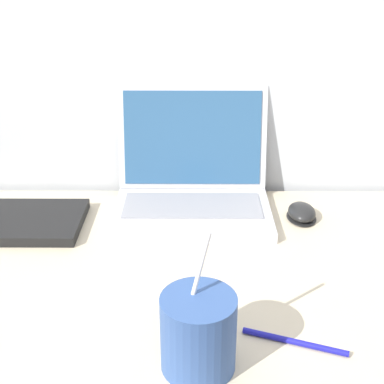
{
  "coord_description": "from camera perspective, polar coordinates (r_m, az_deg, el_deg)",
  "views": [
    {
      "loc": [
        0.1,
        -0.42,
        1.25
      ],
      "look_at": [
        0.1,
        0.51,
        0.81
      ],
      "focal_mm": 50.0,
      "sensor_mm": 36.0,
      "label": 1
    }
  ],
  "objects": [
    {
      "name": "pen",
      "position": [
        0.81,
        10.88,
        -15.42
      ],
      "size": [
        0.15,
        0.06,
        0.01
      ],
      "color": "#191999",
      "rests_on": "desk"
    },
    {
      "name": "drink_cup",
      "position": [
        0.73,
        0.68,
        -14.65
      ],
      "size": [
        0.1,
        0.1,
        0.2
      ],
      "color": "#33518C",
      "rests_on": "desk"
    },
    {
      "name": "computer_mouse",
      "position": [
        1.14,
        11.62,
        -2.21
      ],
      "size": [
        0.06,
        0.08,
        0.03
      ],
      "color": "black",
      "rests_on": "desk"
    },
    {
      "name": "laptop",
      "position": [
        1.14,
        0.03,
        0.96
      ],
      "size": [
        0.33,
        0.27,
        0.24
      ],
      "color": "silver",
      "rests_on": "desk"
    }
  ]
}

